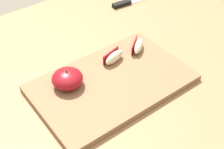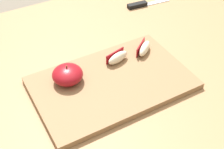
{
  "view_description": "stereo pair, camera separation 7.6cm",
  "coord_description": "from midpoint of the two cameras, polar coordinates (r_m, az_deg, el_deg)",
  "views": [
    {
      "loc": [
        -0.32,
        -0.55,
        1.31
      ],
      "look_at": [
        0.02,
        -0.09,
        0.81
      ],
      "focal_mm": 49.85,
      "sensor_mm": 36.0,
      "label": 1
    },
    {
      "loc": [
        -0.25,
        -0.59,
        1.31
      ],
      "look_at": [
        0.02,
        -0.09,
        0.81
      ],
      "focal_mm": 49.85,
      "sensor_mm": 36.0,
      "label": 2
    }
  ],
  "objects": [
    {
      "name": "apple_wedge_front",
      "position": [
        0.82,
        3.7,
        3.03
      ],
      "size": [
        0.07,
        0.04,
        0.03
      ],
      "color": "beige",
      "rests_on": "cutting_board"
    },
    {
      "name": "dining_table",
      "position": [
        0.91,
        -1.8,
        -3.76
      ],
      "size": [
        1.49,
        0.79,
        0.77
      ],
      "color": "#9E754C",
      "rests_on": "ground_plane"
    },
    {
      "name": "cutting_board",
      "position": [
        0.78,
        2.79,
        -1.68
      ],
      "size": [
        0.39,
        0.24,
        0.02
      ],
      "color": "olive",
      "rests_on": "dining_table"
    },
    {
      "name": "apple_wedge_right",
      "position": [
        0.86,
        8.46,
        4.67
      ],
      "size": [
        0.06,
        0.06,
        0.03
      ],
      "color": "beige",
      "rests_on": "cutting_board"
    },
    {
      "name": "paring_knife",
      "position": [
        1.11,
        7.29,
        12.55
      ],
      "size": [
        0.16,
        0.04,
        0.01
      ],
      "color": "silver",
      "rests_on": "dining_table"
    },
    {
      "name": "apple_half_skin_up",
      "position": [
        0.76,
        -5.35,
        -0.12
      ],
      "size": [
        0.08,
        0.08,
        0.05
      ],
      "color": "maroon",
      "rests_on": "cutting_board"
    }
  ]
}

